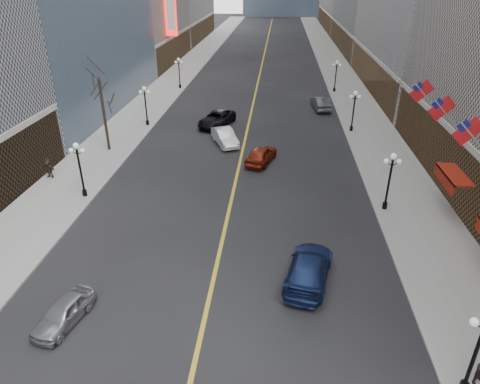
% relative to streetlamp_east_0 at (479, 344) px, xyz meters
% --- Properties ---
extents(sidewalk_east, '(6.00, 230.00, 0.15)m').
position_rel_streetlamp_east_0_xyz_m(sidewalk_east, '(2.20, 56.00, -2.83)').
color(sidewalk_east, gray).
rests_on(sidewalk_east, ground).
extents(sidewalk_west, '(6.00, 230.00, 0.15)m').
position_rel_streetlamp_east_0_xyz_m(sidewalk_west, '(-25.80, 56.00, -2.83)').
color(sidewalk_west, gray).
rests_on(sidewalk_west, ground).
extents(lane_line, '(0.25, 200.00, 0.02)m').
position_rel_streetlamp_east_0_xyz_m(lane_line, '(-11.80, 66.00, -2.89)').
color(lane_line, gold).
rests_on(lane_line, ground).
extents(streetlamp_east_0, '(1.26, 0.44, 4.52)m').
position_rel_streetlamp_east_0_xyz_m(streetlamp_east_0, '(0.00, 0.00, 0.00)').
color(streetlamp_east_0, black).
rests_on(streetlamp_east_0, sidewalk_east).
extents(streetlamp_east_1, '(1.26, 0.44, 4.52)m').
position_rel_streetlamp_east_0_xyz_m(streetlamp_east_1, '(0.00, 16.00, 0.00)').
color(streetlamp_east_1, black).
rests_on(streetlamp_east_1, sidewalk_east).
extents(streetlamp_east_2, '(1.26, 0.44, 4.52)m').
position_rel_streetlamp_east_0_xyz_m(streetlamp_east_2, '(0.00, 34.00, 0.00)').
color(streetlamp_east_2, black).
rests_on(streetlamp_east_2, sidewalk_east).
extents(streetlamp_east_3, '(1.26, 0.44, 4.52)m').
position_rel_streetlamp_east_0_xyz_m(streetlamp_east_3, '(0.00, 52.00, 0.00)').
color(streetlamp_east_3, black).
rests_on(streetlamp_east_3, sidewalk_east).
extents(streetlamp_west_1, '(1.26, 0.44, 4.52)m').
position_rel_streetlamp_east_0_xyz_m(streetlamp_west_1, '(-23.60, 16.00, 0.00)').
color(streetlamp_west_1, black).
rests_on(streetlamp_west_1, sidewalk_west).
extents(streetlamp_west_2, '(1.26, 0.44, 4.52)m').
position_rel_streetlamp_east_0_xyz_m(streetlamp_west_2, '(-23.60, 34.00, 0.00)').
color(streetlamp_west_2, black).
rests_on(streetlamp_west_2, sidewalk_west).
extents(streetlamp_west_3, '(1.26, 0.44, 4.52)m').
position_rel_streetlamp_east_0_xyz_m(streetlamp_west_3, '(-23.60, 52.00, 0.00)').
color(streetlamp_west_3, black).
rests_on(streetlamp_west_3, sidewalk_west).
extents(flag_3, '(2.87, 0.12, 2.87)m').
position_rel_streetlamp_east_0_xyz_m(flag_3, '(3.51, 13.00, 4.39)').
color(flag_3, '#B2B2B7').
rests_on(flag_3, ground).
extents(flag_4, '(2.87, 0.12, 2.87)m').
position_rel_streetlamp_east_0_xyz_m(flag_4, '(3.51, 18.00, 4.39)').
color(flag_4, '#B2B2B7').
rests_on(flag_4, ground).
extents(flag_5, '(2.87, 0.12, 2.87)m').
position_rel_streetlamp_east_0_xyz_m(flag_5, '(3.51, 23.00, 4.39)').
color(flag_5, '#B2B2B7').
rests_on(flag_5, ground).
extents(awning_c, '(1.40, 4.00, 0.93)m').
position_rel_streetlamp_east_0_xyz_m(awning_c, '(4.30, 16.00, 0.18)').
color(awning_c, maroon).
rests_on(awning_c, ground).
extents(tree_west_far, '(3.60, 3.60, 7.92)m').
position_rel_streetlamp_east_0_xyz_m(tree_west_far, '(-25.30, 26.00, 3.34)').
color(tree_west_far, '#2D231C').
rests_on(tree_west_far, sidewalk_west).
extents(car_nb_near, '(2.42, 4.17, 1.34)m').
position_rel_streetlamp_east_0_xyz_m(car_nb_near, '(-18.94, 2.54, -2.23)').
color(car_nb_near, '#97999E').
rests_on(car_nb_near, ground).
extents(car_nb_mid, '(3.59, 5.21, 1.63)m').
position_rel_streetlamp_east_0_xyz_m(car_nb_mid, '(-13.80, 28.84, -2.09)').
color(car_nb_mid, silver).
rests_on(car_nb_mid, ground).
extents(car_nb_far, '(4.36, 6.63, 1.69)m').
position_rel_streetlamp_east_0_xyz_m(car_nb_far, '(-15.47, 34.77, -2.05)').
color(car_nb_far, black).
rests_on(car_nb_far, ground).
extents(car_sb_near, '(3.47, 6.09, 1.66)m').
position_rel_streetlamp_east_0_xyz_m(car_sb_near, '(-6.23, 7.11, -2.07)').
color(car_sb_near, '#14224B').
rests_on(car_sb_near, ground).
extents(car_sb_mid, '(3.24, 5.13, 1.63)m').
position_rel_streetlamp_east_0_xyz_m(car_sb_mid, '(-9.80, 24.35, -2.09)').
color(car_sb_mid, maroon).
rests_on(car_sb_mid, ground).
extents(car_sb_far, '(2.46, 5.35, 1.70)m').
position_rel_streetlamp_east_0_xyz_m(car_sb_far, '(-2.80, 42.62, -2.05)').
color(car_sb_far, '#43474A').
rests_on(car_sb_far, ground).
extents(ped_west_far, '(1.65, 0.96, 1.72)m').
position_rel_streetlamp_east_0_xyz_m(ped_west_far, '(-28.04, 19.06, -1.89)').
color(ped_west_far, '#2D2219').
rests_on(ped_west_far, sidewalk_west).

